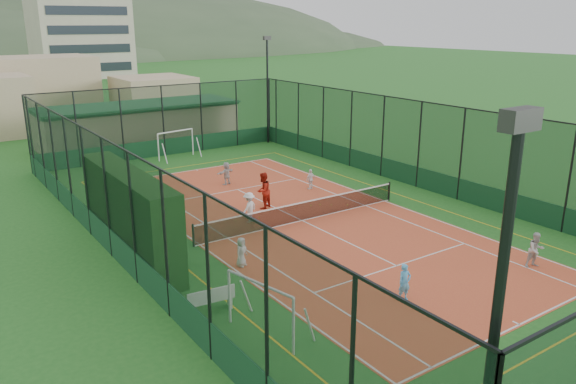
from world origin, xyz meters
name	(u,v)px	position (x,y,z in m)	size (l,w,h in m)	color
ground	(302,221)	(0.00, 0.00, 0.00)	(300.00, 300.00, 0.00)	#226523
court_slab	(302,221)	(0.00, 0.00, 0.01)	(11.17, 23.97, 0.01)	#C6422C
tennis_net	(302,211)	(0.00, 0.00, 0.53)	(11.67, 0.12, 1.06)	black
perimeter_fence	(303,171)	(0.00, 0.00, 2.50)	(18.12, 34.12, 5.00)	black
floodlight_sw	(488,384)	(-8.60, -16.60, 4.12)	(0.60, 0.26, 8.25)	black
floodlight_ne	(268,91)	(8.60, 16.60, 4.12)	(0.60, 0.26, 8.25)	black
clubhouse	(139,124)	(0.00, 22.00, 1.57)	(15.20, 7.20, 3.15)	tan
hedge_left	(130,215)	(-8.30, 0.48, 1.81)	(1.24, 8.27, 3.62)	black
white_bench	(209,299)	(-7.80, -5.50, 0.47)	(1.66, 0.46, 0.93)	white
futsal_goal_near	(260,311)	(-7.24, -7.80, 0.91)	(0.82, 2.82, 1.82)	white
futsal_goal_far	(176,145)	(0.34, 15.77, 0.96)	(2.97, 0.86, 1.91)	white
child_near_left	(241,252)	(-5.08, -2.92, 0.61)	(0.59, 0.38, 1.20)	silver
child_near_mid	(405,282)	(-1.86, -8.59, 0.68)	(0.49, 0.32, 1.35)	#54B5EF
child_near_right	(536,250)	(4.43, -9.53, 0.72)	(0.69, 0.54, 1.43)	silver
child_far_left	(249,207)	(-2.23, 1.29, 0.76)	(0.96, 0.55, 1.49)	white
child_far_right	(311,179)	(3.56, 4.11, 0.60)	(0.69, 0.29, 1.18)	white
child_far_back	(227,173)	(0.03, 7.73, 0.69)	(1.26, 0.40, 1.36)	silver
coach	(263,191)	(-0.53, 2.73, 0.96)	(0.92, 0.72, 1.90)	#AA1F12
tennis_balls	(302,209)	(0.94, 1.31, 0.04)	(6.15, 1.29, 0.07)	#CCE033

